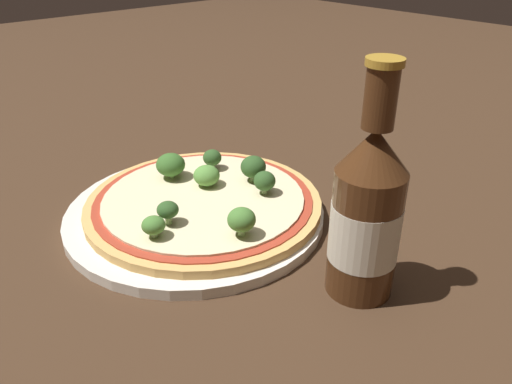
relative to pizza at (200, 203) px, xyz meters
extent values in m
plane|color=#3D2819|center=(0.01, 0.00, -0.02)|extent=(3.00, 3.00, 0.00)
cylinder|color=silver|center=(-0.01, 0.00, -0.01)|extent=(0.30, 0.30, 0.01)
cylinder|color=tan|center=(0.00, 0.00, 0.00)|extent=(0.27, 0.27, 0.01)
cylinder|color=#A83823|center=(0.00, 0.00, 0.00)|extent=(0.25, 0.25, 0.00)
cylinder|color=beige|center=(0.00, 0.00, 0.01)|extent=(0.23, 0.23, 0.00)
cylinder|color=#89A866|center=(0.02, -0.06, 0.01)|extent=(0.01, 0.01, 0.01)
ellipsoid|color=#2D5123|center=(0.02, -0.06, 0.02)|extent=(0.02, 0.02, 0.02)
cylinder|color=#89A866|center=(0.01, 0.07, 0.01)|extent=(0.01, 0.01, 0.01)
ellipsoid|color=#2D5123|center=(0.01, 0.07, 0.03)|extent=(0.03, 0.03, 0.03)
cylinder|color=#89A866|center=(-0.02, 0.02, 0.01)|extent=(0.01, 0.01, 0.01)
ellipsoid|color=#568E3D|center=(-0.02, 0.02, 0.02)|extent=(0.03, 0.03, 0.02)
cylinder|color=#89A866|center=(0.04, 0.06, 0.01)|extent=(0.01, 0.01, 0.01)
ellipsoid|color=#2D5123|center=(0.04, 0.06, 0.02)|extent=(0.03, 0.03, 0.02)
cylinder|color=#89A866|center=(-0.07, 0.01, 0.01)|extent=(0.01, 0.01, 0.01)
ellipsoid|color=#386628|center=(-0.07, 0.01, 0.02)|extent=(0.04, 0.04, 0.03)
cylinder|color=#89A866|center=(0.03, -0.08, 0.01)|extent=(0.01, 0.01, 0.01)
ellipsoid|color=#477A33|center=(0.03, -0.08, 0.02)|extent=(0.02, 0.02, 0.02)
cylinder|color=#89A866|center=(-0.05, 0.06, 0.01)|extent=(0.01, 0.01, 0.01)
ellipsoid|color=#2D5123|center=(-0.05, 0.06, 0.02)|extent=(0.02, 0.02, 0.02)
cylinder|color=#89A866|center=(0.09, -0.01, 0.01)|extent=(0.01, 0.01, 0.01)
ellipsoid|color=#477A33|center=(0.09, -0.01, 0.03)|extent=(0.03, 0.03, 0.02)
cylinder|color=#472814|center=(0.20, 0.03, 0.04)|extent=(0.06, 0.06, 0.12)
cylinder|color=beige|center=(0.20, 0.03, 0.04)|extent=(0.06, 0.06, 0.05)
cone|color=#472814|center=(0.20, 0.03, 0.12)|extent=(0.06, 0.06, 0.04)
cylinder|color=#472814|center=(0.20, 0.03, 0.17)|extent=(0.03, 0.03, 0.05)
cylinder|color=#B7892D|center=(0.20, 0.03, 0.19)|extent=(0.03, 0.03, 0.01)
camera|label=1|loc=(0.41, -0.29, 0.28)|focal=35.00mm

